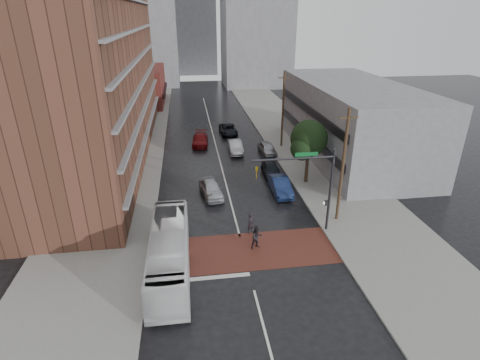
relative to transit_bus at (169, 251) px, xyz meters
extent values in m
plane|color=black|center=(5.45, 1.00, -1.55)|extent=(160.00, 160.00, 0.00)
cube|color=maroon|center=(5.45, 1.50, -1.54)|extent=(14.00, 5.00, 0.02)
cube|color=gray|center=(-6.05, 26.00, -1.48)|extent=(9.00, 90.00, 0.15)
cube|color=gray|center=(16.95, 26.00, -1.48)|extent=(9.00, 90.00, 0.15)
cube|color=brown|center=(-8.55, 25.00, 12.45)|extent=(10.00, 44.00, 28.00)
cube|color=maroon|center=(-6.55, 55.00, 1.95)|extent=(8.00, 16.00, 7.00)
cube|color=gray|center=(21.95, 21.00, 2.95)|extent=(11.00, 26.00, 9.00)
cube|color=gray|center=(-8.55, 79.00, 14.45)|extent=(18.00, 16.00, 32.00)
cube|color=gray|center=(19.45, 73.00, 16.45)|extent=(16.00, 14.00, 36.00)
cube|color=gray|center=(5.45, 96.00, 10.45)|extent=(12.00, 10.00, 24.00)
cylinder|color=#332319|center=(13.95, 13.00, 0.45)|extent=(0.36, 0.36, 4.00)
sphere|color=black|center=(13.95, 13.00, 3.45)|extent=(3.80, 3.80, 3.80)
sphere|color=black|center=(13.05, 12.20, 2.65)|extent=(2.40, 2.40, 2.40)
sphere|color=black|center=(14.75, 13.80, 2.85)|extent=(2.60, 2.60, 2.60)
cylinder|color=#2D2D33|center=(12.75, 3.50, 2.05)|extent=(0.20, 0.20, 7.20)
cylinder|color=#2D2D33|center=(9.55, 3.50, 5.05)|extent=(6.40, 0.16, 0.16)
imported|color=gold|center=(6.75, 3.50, 4.05)|extent=(0.20, 0.16, 1.00)
cube|color=#0C5926|center=(10.55, 3.50, 5.35)|extent=(1.80, 0.05, 0.30)
cube|color=#2D2D33|center=(12.50, 3.50, 1.05)|extent=(0.30, 0.30, 0.35)
cylinder|color=#473321|center=(14.25, 5.00, 3.45)|extent=(0.26, 0.26, 10.00)
cube|color=#473321|center=(14.25, 5.00, 7.65)|extent=(1.60, 0.12, 0.12)
cylinder|color=#473321|center=(14.25, 25.00, 3.45)|extent=(0.26, 0.26, 10.00)
cube|color=#473321|center=(14.25, 25.00, 7.65)|extent=(1.60, 0.12, 0.12)
imported|color=silver|center=(0.00, 0.00, 0.00)|extent=(2.67, 11.15, 3.10)
imported|color=black|center=(6.44, 4.00, -0.63)|extent=(0.79, 0.65, 1.85)
imported|color=black|center=(6.53, 1.81, -0.60)|extent=(1.09, 0.95, 1.90)
imported|color=#B3B6BB|center=(3.70, 11.35, -0.76)|extent=(2.54, 4.87, 1.58)
imported|color=#B3B5BB|center=(7.77, 23.66, -0.77)|extent=(1.70, 4.77, 1.57)
imported|color=maroon|center=(3.38, 27.46, -0.80)|extent=(2.53, 5.32, 1.50)
imported|color=black|center=(7.78, 31.85, -0.83)|extent=(2.53, 5.25, 1.44)
imported|color=#16244D|center=(10.65, 11.00, -0.75)|extent=(1.75, 4.88, 1.60)
imported|color=black|center=(10.73, 15.62, -0.90)|extent=(1.91, 4.49, 1.29)
imported|color=#94969B|center=(11.75, 22.50, -0.80)|extent=(2.06, 4.51, 1.50)
camera|label=1|loc=(1.75, -22.13, 15.11)|focal=28.00mm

